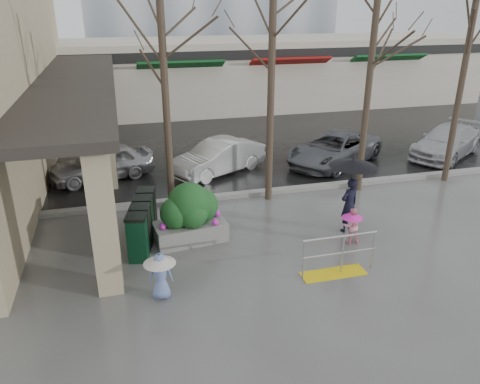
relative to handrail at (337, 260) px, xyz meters
name	(u,v)px	position (x,y,z in m)	size (l,w,h in m)	color
ground	(267,256)	(-1.36, 1.20, -0.38)	(120.00, 120.00, 0.00)	#51514F
street_asphalt	(168,97)	(-1.36, 23.20, -0.37)	(120.00, 36.00, 0.01)	black
curb	(230,196)	(-1.36, 5.20, -0.30)	(120.00, 0.30, 0.15)	gray
canopy_slab	(73,76)	(-6.16, 9.20, 3.25)	(2.80, 18.00, 0.25)	#2D2823
pillar_front	(103,220)	(-5.26, 0.70, 1.37)	(0.55, 0.55, 3.50)	tan
pillar_back	(105,139)	(-5.26, 7.20, 1.37)	(0.55, 0.55, 3.50)	tan
storefront_row	(208,74)	(0.64, 19.17, 1.64)	(34.00, 6.74, 4.00)	beige
handrail	(337,260)	(0.00, 0.00, 0.00)	(1.90, 0.50, 1.03)	yellow
tree_west	(162,41)	(-3.36, 4.80, 4.71)	(3.20, 3.20, 6.80)	#382B21
tree_midwest	(272,33)	(-0.16, 4.80, 4.86)	(3.20, 3.20, 7.00)	#382B21
tree_mideast	(373,44)	(3.14, 4.80, 4.48)	(3.20, 3.20, 6.50)	#382B21
tree_east	(472,25)	(6.64, 4.80, 5.01)	(3.20, 3.20, 7.20)	#382B21
woman	(351,186)	(1.31, 2.01, 1.00)	(1.31, 1.31, 2.18)	black
child_pink	(352,223)	(1.06, 1.34, 0.21)	(0.58, 0.58, 1.02)	pink
child_blue	(160,271)	(-4.18, 0.09, 0.30)	(0.71, 0.71, 1.10)	#677DB8
planter	(190,213)	(-3.12, 2.59, 0.43)	(2.03, 1.21, 1.68)	slate
news_boxes	(143,223)	(-4.38, 2.72, 0.25)	(0.96, 2.27, 1.24)	#0B331D
car_a	(102,163)	(-5.48, 8.13, 0.25)	(1.49, 3.70, 1.26)	#A4A3A8
car_b	(218,157)	(-1.24, 7.67, 0.25)	(1.33, 3.82, 1.26)	silver
car_c	(334,149)	(3.49, 7.56, 0.25)	(2.09, 4.53, 1.26)	slate
car_d	(447,141)	(8.52, 7.29, 0.25)	(1.77, 4.34, 1.26)	silver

